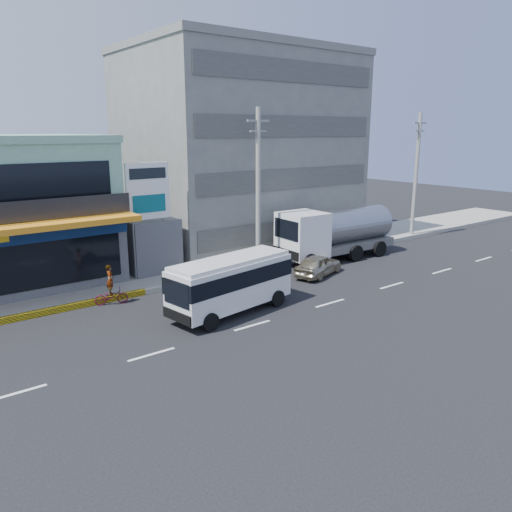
{
  "coord_description": "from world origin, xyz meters",
  "views": [
    {
      "loc": [
        -12.72,
        -17.03,
        8.64
      ],
      "look_at": [
        2.71,
        3.29,
        2.2
      ],
      "focal_mm": 35.0,
      "sensor_mm": 36.0,
      "label": 1
    }
  ],
  "objects_px": {
    "utility_pole_near": "(258,189)",
    "minibus": "(231,281)",
    "sedan": "(318,265)",
    "motorcycle_rider": "(111,291)",
    "concrete_building": "(239,152)",
    "billboard": "(148,198)",
    "utility_pole_far": "(416,175)",
    "tanker_truck": "(333,233)",
    "satellite_dish": "(144,216)"
  },
  "relations": [
    {
      "from": "billboard",
      "to": "utility_pole_far",
      "type": "height_order",
      "value": "utility_pole_far"
    },
    {
      "from": "billboard",
      "to": "utility_pole_near",
      "type": "distance_m",
      "value": 6.75
    },
    {
      "from": "billboard",
      "to": "concrete_building",
      "type": "bearing_deg",
      "value": 28.92
    },
    {
      "from": "satellite_dish",
      "to": "sedan",
      "type": "bearing_deg",
      "value": -40.6
    },
    {
      "from": "satellite_dish",
      "to": "concrete_building",
      "type": "bearing_deg",
      "value": 21.8
    },
    {
      "from": "concrete_building",
      "to": "utility_pole_near",
      "type": "bearing_deg",
      "value": -117.76
    },
    {
      "from": "tanker_truck",
      "to": "motorcycle_rider",
      "type": "height_order",
      "value": "tanker_truck"
    },
    {
      "from": "minibus",
      "to": "sedan",
      "type": "xyz_separation_m",
      "value": [
        7.88,
        2.1,
        -0.97
      ]
    },
    {
      "from": "billboard",
      "to": "tanker_truck",
      "type": "xyz_separation_m",
      "value": [
        12.12,
        -2.89,
        -3.04
      ]
    },
    {
      "from": "concrete_building",
      "to": "utility_pole_near",
      "type": "height_order",
      "value": "concrete_building"
    },
    {
      "from": "sedan",
      "to": "motorcycle_rider",
      "type": "relative_size",
      "value": 1.86
    },
    {
      "from": "minibus",
      "to": "sedan",
      "type": "height_order",
      "value": "minibus"
    },
    {
      "from": "concrete_building",
      "to": "satellite_dish",
      "type": "bearing_deg",
      "value": -158.2
    },
    {
      "from": "tanker_truck",
      "to": "motorcycle_rider",
      "type": "distance_m",
      "value": 15.67
    },
    {
      "from": "utility_pole_near",
      "to": "tanker_truck",
      "type": "height_order",
      "value": "utility_pole_near"
    },
    {
      "from": "satellite_dish",
      "to": "sedan",
      "type": "height_order",
      "value": "satellite_dish"
    },
    {
      "from": "billboard",
      "to": "motorcycle_rider",
      "type": "bearing_deg",
      "value": -144.11
    },
    {
      "from": "minibus",
      "to": "motorcycle_rider",
      "type": "distance_m",
      "value": 6.37
    },
    {
      "from": "concrete_building",
      "to": "motorcycle_rider",
      "type": "height_order",
      "value": "concrete_building"
    },
    {
      "from": "utility_pole_near",
      "to": "utility_pole_far",
      "type": "xyz_separation_m",
      "value": [
        16.0,
        0.0,
        0.0
      ]
    },
    {
      "from": "satellite_dish",
      "to": "sedan",
      "type": "relative_size",
      "value": 0.39
    },
    {
      "from": "tanker_truck",
      "to": "satellite_dish",
      "type": "bearing_deg",
      "value": 158.0
    },
    {
      "from": "minibus",
      "to": "tanker_truck",
      "type": "height_order",
      "value": "tanker_truck"
    },
    {
      "from": "satellite_dish",
      "to": "utility_pole_far",
      "type": "distance_m",
      "value": 22.35
    },
    {
      "from": "sedan",
      "to": "motorcycle_rider",
      "type": "bearing_deg",
      "value": 59.73
    },
    {
      "from": "billboard",
      "to": "satellite_dish",
      "type": "bearing_deg",
      "value": 74.48
    },
    {
      "from": "satellite_dish",
      "to": "motorcycle_rider",
      "type": "bearing_deg",
      "value": -132.71
    },
    {
      "from": "tanker_truck",
      "to": "motorcycle_rider",
      "type": "bearing_deg",
      "value": 178.68
    },
    {
      "from": "utility_pole_far",
      "to": "utility_pole_near",
      "type": "bearing_deg",
      "value": 180.0
    },
    {
      "from": "utility_pole_near",
      "to": "minibus",
      "type": "height_order",
      "value": "utility_pole_near"
    },
    {
      "from": "billboard",
      "to": "motorcycle_rider",
      "type": "height_order",
      "value": "billboard"
    },
    {
      "from": "satellite_dish",
      "to": "utility_pole_far",
      "type": "xyz_separation_m",
      "value": [
        22.0,
        -3.6,
        1.57
      ]
    },
    {
      "from": "concrete_building",
      "to": "motorcycle_rider",
      "type": "relative_size",
      "value": 7.66
    },
    {
      "from": "utility_pole_near",
      "to": "satellite_dish",
      "type": "bearing_deg",
      "value": 149.04
    },
    {
      "from": "concrete_building",
      "to": "sedan",
      "type": "relative_size",
      "value": 4.12
    },
    {
      "from": "utility_pole_near",
      "to": "billboard",
      "type": "bearing_deg",
      "value": 164.52
    },
    {
      "from": "tanker_truck",
      "to": "concrete_building",
      "type": "bearing_deg",
      "value": 100.54
    },
    {
      "from": "minibus",
      "to": "sedan",
      "type": "bearing_deg",
      "value": 14.93
    },
    {
      "from": "billboard",
      "to": "utility_pole_near",
      "type": "xyz_separation_m",
      "value": [
        6.5,
        -1.8,
        0.22
      ]
    },
    {
      "from": "utility_pole_far",
      "to": "sedan",
      "type": "xyz_separation_m",
      "value": [
        -13.92,
        -3.33,
        -4.49
      ]
    },
    {
      "from": "utility_pole_near",
      "to": "motorcycle_rider",
      "type": "distance_m",
      "value": 10.97
    },
    {
      "from": "billboard",
      "to": "tanker_truck",
      "type": "relative_size",
      "value": 0.77
    },
    {
      "from": "motorcycle_rider",
      "to": "tanker_truck",
      "type": "bearing_deg",
      "value": -1.32
    },
    {
      "from": "billboard",
      "to": "tanker_truck",
      "type": "distance_m",
      "value": 12.82
    },
    {
      "from": "billboard",
      "to": "minibus",
      "type": "bearing_deg",
      "value": -84.47
    },
    {
      "from": "concrete_building",
      "to": "minibus",
      "type": "relative_size",
      "value": 2.36
    },
    {
      "from": "sedan",
      "to": "concrete_building",
      "type": "bearing_deg",
      "value": -28.11
    },
    {
      "from": "concrete_building",
      "to": "utility_pole_far",
      "type": "xyz_separation_m",
      "value": [
        12.0,
        -7.6,
        -1.85
      ]
    },
    {
      "from": "utility_pole_far",
      "to": "tanker_truck",
      "type": "xyz_separation_m",
      "value": [
        -10.38,
        -1.09,
        -3.27
      ]
    },
    {
      "from": "concrete_building",
      "to": "motorcycle_rider",
      "type": "bearing_deg",
      "value": -149.24
    }
  ]
}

